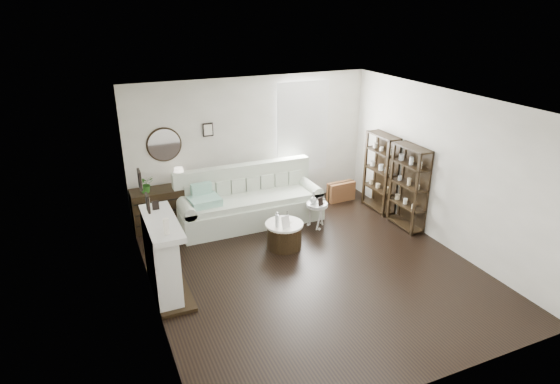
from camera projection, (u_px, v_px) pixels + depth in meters
name	position (u px, v px, depth m)	size (l,w,h in m)	color
room	(286.00, 129.00, 9.59)	(5.50, 5.50, 5.50)	black
fireplace	(162.00, 259.00, 6.82)	(0.50, 1.40, 1.84)	silver
shelf_unit_far	(381.00, 173.00, 9.50)	(0.30, 0.80, 1.60)	black
shelf_unit_near	(409.00, 188.00, 8.73)	(0.30, 0.80, 1.60)	black
sofa	(249.00, 204.00, 9.14)	(2.77, 0.96, 1.08)	beige
quilt	(205.00, 201.00, 8.59)	(0.55, 0.45, 0.14)	#227D52
suitcase	(341.00, 191.00, 10.13)	(0.62, 0.21, 0.41)	brown
dresser	(164.00, 208.00, 8.87)	(1.17, 0.50, 0.78)	black
table_lamp	(179.00, 177.00, 8.78)	(0.24, 0.24, 0.37)	beige
potted_plant	(145.00, 184.00, 8.52)	(0.29, 0.25, 0.32)	#275E1B
drum_table	(284.00, 235.00, 8.19)	(0.66, 0.66, 0.46)	black
pedestal_table	(317.00, 205.00, 8.84)	(0.41, 0.41, 0.49)	white
eiffel_drum	(287.00, 217.00, 8.13)	(0.10, 0.10, 0.18)	black
bottle_drum	(277.00, 219.00, 7.92)	(0.06, 0.06, 0.28)	silver
card_frame_drum	(286.00, 222.00, 7.90)	(0.16, 0.01, 0.22)	white
eiffel_ped	(320.00, 198.00, 8.84)	(0.10, 0.10, 0.17)	black
flask_ped	(313.00, 197.00, 8.76)	(0.14, 0.14, 0.26)	silver
card_frame_ped	(321.00, 202.00, 8.71)	(0.12, 0.01, 0.16)	black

